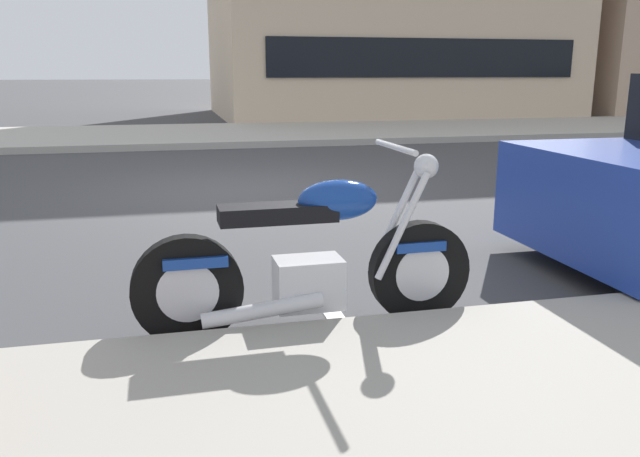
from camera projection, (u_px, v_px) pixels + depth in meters
ground_plane at (247, 191)px, 8.44m from camera, size 260.00×260.00×0.00m
sidewalk_far_curb at (640, 125)px, 18.05m from camera, size 120.00×5.00×0.14m
parking_stall_stripe at (323, 299)px, 4.43m from camera, size 0.12×2.20×0.01m
parked_motorcycle at (312, 262)px, 3.81m from camera, size 2.06×0.62×1.12m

